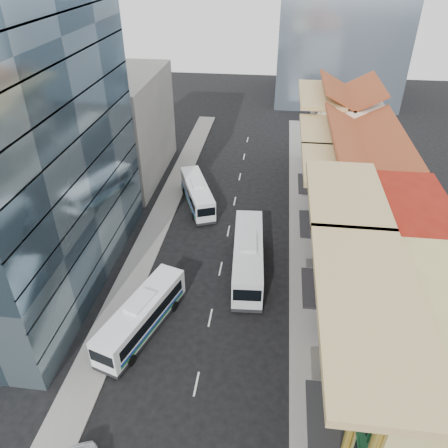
# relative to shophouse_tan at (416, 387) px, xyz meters

# --- Properties ---
(sidewalk_right) EXTENTS (3.00, 90.00, 0.15)m
(sidewalk_right) POSITION_rel_shophouse_tan_xyz_m (-5.50, 17.00, -5.92)
(sidewalk_right) COLOR slate
(sidewalk_right) RESTS_ON ground
(sidewalk_left) EXTENTS (3.00, 90.00, 0.15)m
(sidewalk_left) POSITION_rel_shophouse_tan_xyz_m (-22.50, 17.00, -5.92)
(sidewalk_left) COLOR slate
(sidewalk_left) RESTS_ON ground
(shophouse_tan) EXTENTS (8.00, 14.00, 12.00)m
(shophouse_tan) POSITION_rel_shophouse_tan_xyz_m (0.00, 0.00, 0.00)
(shophouse_tan) COLOR tan
(shophouse_tan) RESTS_ON ground
(shophouse_red) EXTENTS (8.00, 10.00, 12.00)m
(shophouse_red) POSITION_rel_shophouse_tan_xyz_m (0.00, 12.00, 0.00)
(shophouse_red) COLOR maroon
(shophouse_red) RESTS_ON ground
(shophouse_cream_near) EXTENTS (8.00, 9.00, 10.00)m
(shophouse_cream_near) POSITION_rel_shophouse_tan_xyz_m (0.00, 21.50, -1.00)
(shophouse_cream_near) COLOR silver
(shophouse_cream_near) RESTS_ON ground
(shophouse_cream_mid) EXTENTS (8.00, 9.00, 10.00)m
(shophouse_cream_mid) POSITION_rel_shophouse_tan_xyz_m (0.00, 30.50, -1.00)
(shophouse_cream_mid) COLOR silver
(shophouse_cream_mid) RESTS_ON ground
(shophouse_cream_far) EXTENTS (8.00, 12.00, 11.00)m
(shophouse_cream_far) POSITION_rel_shophouse_tan_xyz_m (0.00, 41.00, -0.50)
(shophouse_cream_far) COLOR silver
(shophouse_cream_far) RESTS_ON ground
(office_tower) EXTENTS (12.00, 26.00, 30.00)m
(office_tower) POSITION_rel_shophouse_tan_xyz_m (-31.00, 14.00, 9.00)
(office_tower) COLOR #415767
(office_tower) RESTS_ON ground
(office_block_far) EXTENTS (10.00, 18.00, 14.00)m
(office_block_far) POSITION_rel_shophouse_tan_xyz_m (-30.00, 37.00, 1.00)
(office_block_far) COLOR gray
(office_block_far) RESTS_ON ground
(bus_left_near) EXTENTS (5.62, 10.95, 3.43)m
(bus_left_near) POSITION_rel_shophouse_tan_xyz_m (-19.50, 7.86, -4.28)
(bus_left_near) COLOR white
(bus_left_near) RESTS_ON ground
(bus_left_far) EXTENTS (6.14, 10.64, 3.36)m
(bus_left_far) POSITION_rel_shophouse_tan_xyz_m (-18.59, 29.45, -4.32)
(bus_left_far) COLOR white
(bus_left_far) RESTS_ON ground
(bus_right) EXTENTS (3.67, 12.49, 3.95)m
(bus_right) POSITION_rel_shophouse_tan_xyz_m (-11.22, 16.87, -4.02)
(bus_right) COLOR silver
(bus_right) RESTS_ON ground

